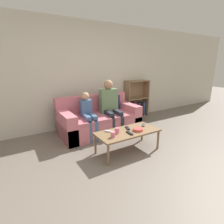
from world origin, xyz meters
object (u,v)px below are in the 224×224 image
at_px(tv_remote_0, 109,131).
at_px(tv_remote_2, 128,128).
at_px(tv_remote_3, 143,125).
at_px(cup_far, 113,135).
at_px(coffee_table, 128,133).
at_px(tv_remote_1, 130,133).
at_px(snack_bowl, 138,130).
at_px(cup_near, 117,131).
at_px(person_adult, 110,102).
at_px(couch, 99,120).
at_px(person_child, 88,112).
at_px(bookshelf, 135,104).

relative_size(tv_remote_0, tv_remote_2, 0.92).
bearing_deg(tv_remote_0, tv_remote_3, -43.13).
bearing_deg(cup_far, tv_remote_3, 11.62).
bearing_deg(tv_remote_0, coffee_table, -62.84).
height_order(coffee_table, tv_remote_2, tv_remote_2).
xyz_separation_m(tv_remote_1, snack_bowl, (0.22, 0.03, 0.01)).
distance_m(cup_near, tv_remote_3, 0.68).
distance_m(person_adult, tv_remote_3, 1.05).
height_order(cup_near, snack_bowl, cup_near).
xyz_separation_m(couch, person_child, (-0.34, -0.13, 0.28)).
bearing_deg(person_child, tv_remote_2, -60.20).
height_order(bookshelf, cup_near, bookshelf).
distance_m(coffee_table, cup_far, 0.40).
distance_m(couch, tv_remote_1, 1.27).
relative_size(cup_far, tv_remote_1, 0.53).
bearing_deg(person_adult, couch, 169.01).
relative_size(tv_remote_0, tv_remote_3, 1.05).
relative_size(coffee_table, cup_far, 12.89).
distance_m(couch, coffee_table, 1.15).
bearing_deg(bookshelf, couch, -161.36).
xyz_separation_m(coffee_table, tv_remote_1, (-0.05, -0.12, 0.05)).
distance_m(cup_far, tv_remote_3, 0.84).
bearing_deg(tv_remote_1, tv_remote_3, 25.96).
bearing_deg(bookshelf, cup_far, -137.25).
height_order(tv_remote_2, snack_bowl, snack_bowl).
bearing_deg(person_child, couch, 26.54).
xyz_separation_m(cup_near, tv_remote_1, (0.18, -0.13, -0.04)).
bearing_deg(snack_bowl, cup_far, -179.26).
bearing_deg(snack_bowl, tv_remote_2, 119.25).
xyz_separation_m(coffee_table, cup_far, (-0.38, -0.09, 0.08)).
relative_size(tv_remote_0, tv_remote_1, 0.94).
distance_m(tv_remote_0, snack_bowl, 0.53).
height_order(coffee_table, snack_bowl, snack_bowl).
height_order(bookshelf, coffee_table, bookshelf).
height_order(person_child, cup_far, person_child).
relative_size(bookshelf, tv_remote_3, 7.17).
distance_m(person_child, tv_remote_2, 1.01).
bearing_deg(person_child, cup_near, -77.76).
height_order(person_adult, tv_remote_3, person_adult).
bearing_deg(tv_remote_3, tv_remote_2, -137.59).
relative_size(person_adult, person_child, 1.24).
height_order(person_adult, tv_remote_0, person_adult).
relative_size(couch, person_child, 1.86).
relative_size(person_child, cup_far, 10.73).
bearing_deg(tv_remote_0, cup_near, -95.70).
distance_m(tv_remote_3, snack_bowl, 0.32).
bearing_deg(cup_far, tv_remote_2, 23.10).
relative_size(person_adult, tv_remote_1, 7.07).
relative_size(coffee_table, person_child, 1.20).
distance_m(coffee_table, tv_remote_2, 0.13).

